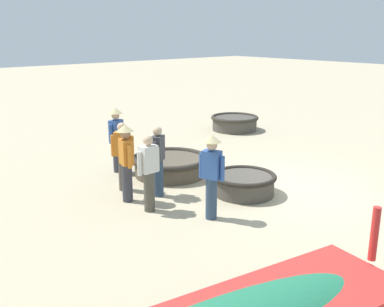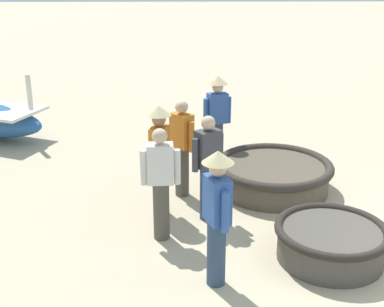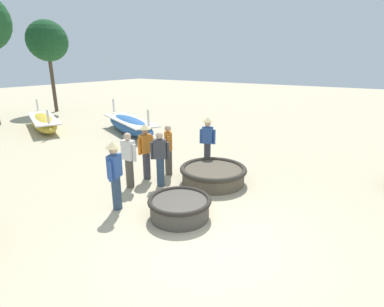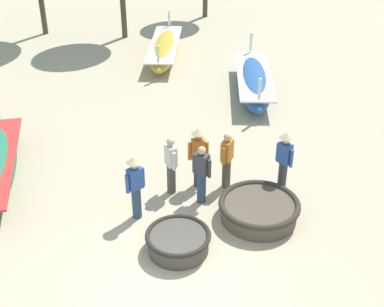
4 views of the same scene
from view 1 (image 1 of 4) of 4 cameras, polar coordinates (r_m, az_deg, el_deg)
name	(u,v)px [view 1 (image 1 of 4)]	position (r m, az deg, el deg)	size (l,w,h in m)	color
ground_plane	(292,189)	(10.62, 12.53, -4.44)	(80.00, 80.00, 0.00)	#BCAD8C
coracle_weathered	(244,183)	(10.06, 6.62, -3.74)	(1.44, 1.44, 0.47)	#4C473F
coracle_nearest	(235,122)	(16.53, 5.43, 3.97)	(1.73, 1.73, 0.53)	#4C473F
coracle_front_left	(170,164)	(11.32, -2.78, -1.40)	(1.93, 1.93, 0.49)	brown
fisherman_with_hat	(123,155)	(10.20, -8.80, -0.15)	(0.42, 0.39, 1.57)	#4C473D
fisherman_by_coracle	(212,171)	(8.50, 2.51, -2.28)	(0.50, 0.36, 1.67)	#2D425B
fisherman_standing_right	(149,171)	(8.94, -5.51, -2.27)	(0.23, 0.53, 1.57)	#4C473D
fisherman_hauling	(158,159)	(9.73, -4.34, -0.76)	(0.37, 0.45, 1.57)	#2D425B
fisherman_standing_left	(126,158)	(9.47, -8.35, -0.58)	(0.52, 0.36, 1.67)	#383842
fisherman_crouching	(116,136)	(11.54, -9.58, 2.25)	(0.36, 0.50, 1.67)	#383842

